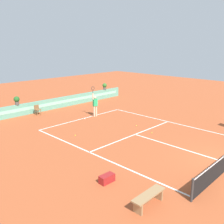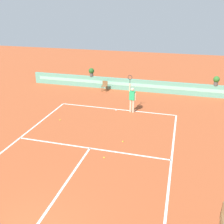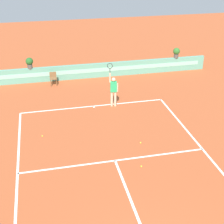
{
  "view_description": "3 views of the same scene",
  "coord_description": "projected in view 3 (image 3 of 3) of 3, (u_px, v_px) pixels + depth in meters",
  "views": [
    {
      "loc": [
        -12.77,
        -3.81,
        5.95
      ],
      "look_at": [
        0.45,
        9.04,
        1.0
      ],
      "focal_mm": 40.69,
      "sensor_mm": 36.0,
      "label": 1
    },
    {
      "loc": [
        4.1,
        -4.17,
        6.77
      ],
      "look_at": [
        0.45,
        9.04,
        1.0
      ],
      "focal_mm": 40.7,
      "sensor_mm": 36.0,
      "label": 2
    },
    {
      "loc": [
        -2.72,
        -5.11,
        8.46
      ],
      "look_at": [
        0.45,
        9.04,
        1.0
      ],
      "focal_mm": 53.22,
      "sensor_mm": 36.0,
      "label": 3
    }
  ],
  "objects": [
    {
      "name": "tennis_player",
      "position": [
        113.0,
        89.0,
        18.7
      ],
      "size": [
        0.61,
        0.29,
        2.58
      ],
      "color": "beige",
      "rests_on": "ground"
    },
    {
      "name": "tennis_ball_near_baseline",
      "position": [
        141.0,
        166.0,
        13.96
      ],
      "size": [
        0.07,
        0.07,
        0.07
      ],
      "primitive_type": "sphere",
      "color": "#CCE033",
      "rests_on": "ground"
    },
    {
      "name": "potted_plant_left",
      "position": [
        29.0,
        62.0,
        21.73
      ],
      "size": [
        0.48,
        0.48,
        0.72
      ],
      "color": "#514C47",
      "rests_on": "back_wall_barrier"
    },
    {
      "name": "ground_plane",
      "position": [
        117.0,
        166.0,
        14.04
      ],
      "size": [
        60.0,
        60.0,
        0.0
      ],
      "primitive_type": "plane",
      "color": "#A84C28"
    },
    {
      "name": "potted_plant_far_right",
      "position": [
        176.0,
        52.0,
        23.73
      ],
      "size": [
        0.48,
        0.48,
        0.72
      ],
      "color": "#514C47",
      "rests_on": "back_wall_barrier"
    },
    {
      "name": "tennis_ball_by_sideline",
      "position": [
        141.0,
        143.0,
        15.6
      ],
      "size": [
        0.07,
        0.07,
        0.07
      ],
      "primitive_type": "sphere",
      "color": "#CCE033",
      "rests_on": "ground"
    },
    {
      "name": "court_lines",
      "position": [
        113.0,
        156.0,
        14.66
      ],
      "size": [
        8.32,
        11.94,
        0.01
      ],
      "color": "white",
      "rests_on": "ground"
    },
    {
      "name": "ball_kid_chair",
      "position": [
        53.0,
        78.0,
        21.8
      ],
      "size": [
        0.44,
        0.44,
        0.85
      ],
      "color": "brown",
      "rests_on": "ground"
    },
    {
      "name": "back_wall_barrier",
      "position": [
        82.0,
        71.0,
        22.82
      ],
      "size": [
        18.0,
        0.21,
        1.0
      ],
      "color": "#60A88E",
      "rests_on": "ground"
    },
    {
      "name": "tennis_ball_mid_court",
      "position": [
        42.0,
        136.0,
        16.14
      ],
      "size": [
        0.07,
        0.07,
        0.07
      ],
      "primitive_type": "sphere",
      "color": "#CCE033",
      "rests_on": "ground"
    }
  ]
}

